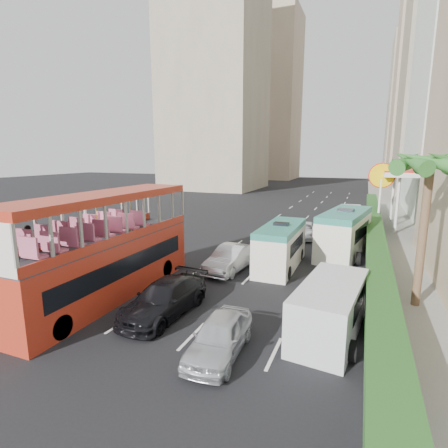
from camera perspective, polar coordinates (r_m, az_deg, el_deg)
The scene contains 19 objects.
ground_plane at distance 15.52m, azimuth -0.40°, elevation -14.80°, with size 200.00×200.00×0.00m, color black.
double_decker_bus at distance 17.69m, azimuth -18.73°, elevation -3.40°, with size 2.50×11.00×5.06m, color #B42D19.
car_silver_lane_a at distance 21.15m, azimuth 1.12°, elevation -7.59°, with size 1.59×4.56×1.50m, color silver.
car_silver_lane_b at distance 12.97m, azimuth -0.73°, elevation -20.43°, with size 1.58×3.94×1.34m, color silver.
car_black at distance 15.88m, azimuth -9.64°, elevation -14.35°, with size 2.02×4.97×1.44m, color black.
van_asset at distance 30.12m, azimuth 12.97°, elevation -2.17°, with size 2.07×4.50×1.25m, color silver.
minibus_near at distance 21.68m, azimuth 9.23°, elevation -3.61°, with size 1.99×5.97×2.65m, color silver.
minibus_far at distance 25.47m, azimuth 19.05°, elevation -1.41°, with size 2.29×6.88×3.05m, color silver.
panel_van_near at distance 14.34m, azimuth 16.91°, elevation -13.11°, with size 2.04×5.09×2.04m, color silver.
panel_van_far at distance 36.17m, azimuth 20.28°, elevation 1.11°, with size 1.85×4.62×1.85m, color silver.
sidewalk at distance 38.67m, azimuth 27.07°, elevation -0.07°, with size 6.00×120.00×0.18m, color #99968C.
kerb_wall at distance 27.60m, azimuth 23.24°, elevation -2.57°, with size 0.30×44.00×1.00m, color silver.
hedge at distance 27.43m, azimuth 23.38°, elevation -0.84°, with size 1.10×44.00×0.70m, color #2D6626.
palm_tree at distance 17.42m, azimuth 29.68°, elevation -1.63°, with size 0.36×0.36×6.40m, color brown.
shell_station at distance 36.43m, azimuth 29.26°, elevation 3.36°, with size 6.50×8.00×5.50m, color silver.
tower_far_a at distance 96.82m, azimuth 30.36°, elevation 18.73°, with size 14.00×14.00×44.00m, color tan.
tower_far_b at distance 118.23m, azimuth 28.74°, elevation 16.25°, with size 14.00×14.00×40.00m, color tan.
tower_left_a at distance 76.42m, azimuth -1.48°, elevation 25.70°, with size 18.00×18.00×52.00m, color tan.
tower_left_b at distance 107.70m, azimuth 7.47°, elevation 19.72°, with size 16.00×16.00×46.00m, color tan.
Camera 1 is at (5.32, -12.90, 6.79)m, focal length 28.00 mm.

